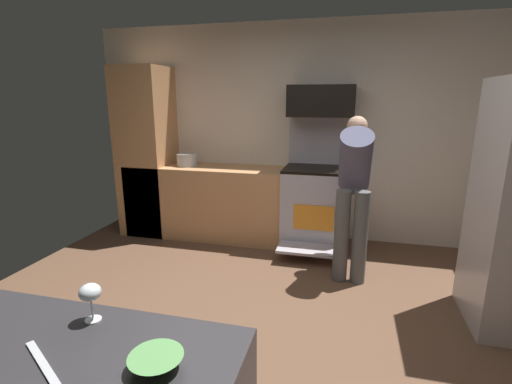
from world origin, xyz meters
The scene contains 11 objects.
ground_plane centered at (0.00, 0.00, -0.01)m, with size 5.20×4.80×0.02m, color brown.
wall_back centered at (0.00, 2.34, 1.30)m, with size 5.20×0.12×2.60m, color beige.
lower_cabinet_run centered at (-0.90, 1.98, 0.45)m, with size 2.40×0.60×0.90m, color tan.
cabinet_column centered at (-1.90, 1.98, 1.05)m, with size 0.60×0.60×2.10m, color tan.
oven_range centered at (0.28, 1.97, 0.51)m, with size 0.76×0.96×1.52m.
microwave centered at (0.28, 2.06, 1.69)m, with size 0.74×0.38×0.35m, color black.
person_cook centered at (0.68, 1.26, 0.92)m, with size 0.31×0.60×1.56m.
mixing_bowl_small centered at (0.07, -1.38, 0.92)m, with size 0.17×0.17×0.05m, color #5B9953.
wine_glass_near centered at (-0.29, -1.20, 1.01)m, with size 0.08×0.08×0.15m.
knife_chef centered at (-0.29, -1.45, 0.90)m, with size 0.28×0.02×0.01m, color #B7BABF.
stock_pot centered at (-1.35, 1.98, 0.98)m, with size 0.26×0.26×0.15m, color #AFB3BB.
Camera 1 is at (0.61, -2.25, 1.71)m, focal length 25.89 mm.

